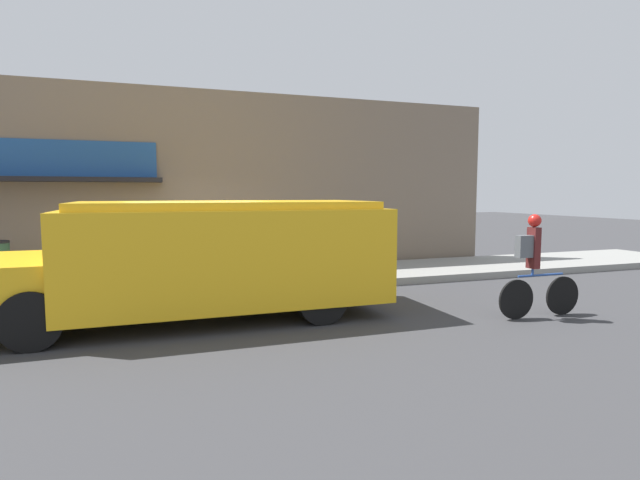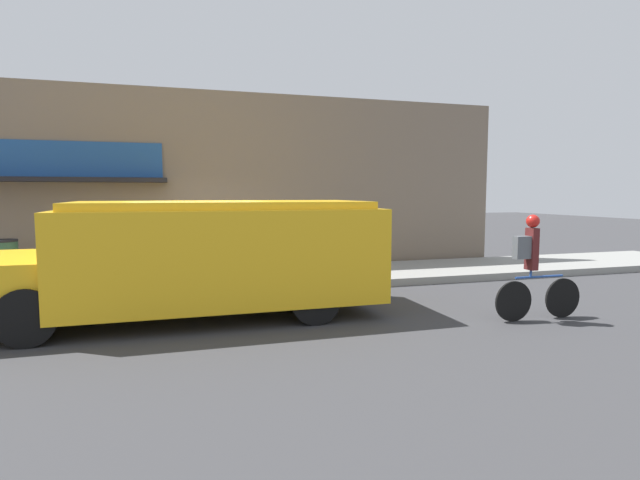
# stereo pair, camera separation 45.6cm
# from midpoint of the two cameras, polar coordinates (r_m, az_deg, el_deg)

# --- Properties ---
(ground_plane) EXTENTS (70.00, 70.00, 0.00)m
(ground_plane) POSITION_cam_midpoint_polar(r_m,az_deg,el_deg) (10.04, -12.36, -6.54)
(ground_plane) COLOR #38383A
(sidewalk) EXTENTS (28.00, 2.66, 0.17)m
(sidewalk) POSITION_cam_midpoint_polar(r_m,az_deg,el_deg) (11.32, -12.90, -4.75)
(sidewalk) COLOR gray
(sidewalk) RESTS_ON ground_plane
(storefront) EXTENTS (16.81, 0.90, 4.56)m
(storefront) POSITION_cam_midpoint_polar(r_m,az_deg,el_deg) (12.67, -13.99, 6.29)
(storefront) COLOR #756656
(storefront) RESTS_ON ground_plane
(school_bus) EXTENTS (6.50, 2.74, 1.92)m
(school_bus) POSITION_cam_midpoint_polar(r_m,az_deg,el_deg) (8.38, -12.14, -1.80)
(school_bus) COLOR yellow
(school_bus) RESTS_ON ground_plane
(cyclist) EXTENTS (1.60, 0.21, 1.71)m
(cyclist) POSITION_cam_midpoint_polar(r_m,az_deg,el_deg) (8.82, 24.58, -3.09)
(cyclist) COLOR black
(cyclist) RESTS_ON ground_plane
(trash_bin) EXTENTS (0.60, 0.60, 0.93)m
(trash_bin) POSITION_cam_midpoint_polar(r_m,az_deg,el_deg) (11.98, -31.62, -2.20)
(trash_bin) COLOR #2D5138
(trash_bin) RESTS_ON sidewalk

